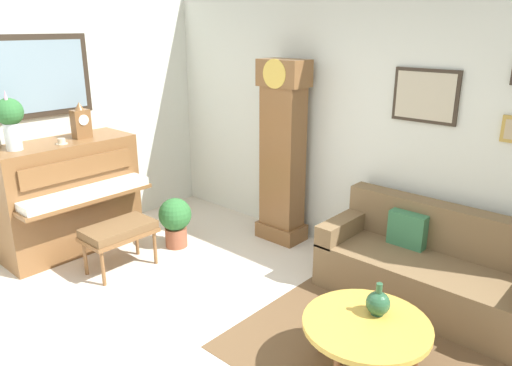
{
  "coord_description": "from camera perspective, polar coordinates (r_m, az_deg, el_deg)",
  "views": [
    {
      "loc": [
        2.54,
        -1.93,
        2.36
      ],
      "look_at": [
        -0.15,
        1.06,
        1.04
      ],
      "focal_mm": 33.98,
      "sensor_mm": 36.0,
      "label": 1
    }
  ],
  "objects": [
    {
      "name": "ground_plane",
      "position": [
        4.0,
        -9.11,
        -19.18
      ],
      "size": [
        6.4,
        6.0,
        0.1
      ],
      "primitive_type": "cube",
      "color": "beige"
    },
    {
      "name": "area_rug",
      "position": [
        3.9,
        13.47,
        -19.51
      ],
      "size": [
        2.1,
        1.5,
        0.01
      ],
      "primitive_type": "cube",
      "color": "brown",
      "rests_on": "ground_plane"
    },
    {
      "name": "potted_plant",
      "position": [
        5.41,
        -9.48,
        -4.22
      ],
      "size": [
        0.36,
        0.36,
        0.56
      ],
      "color": "#935138",
      "rests_on": "ground_plane"
    },
    {
      "name": "couch",
      "position": [
        4.59,
        20.0,
        -9.54
      ],
      "size": [
        1.9,
        0.8,
        0.84
      ],
      "color": "brown",
      "rests_on": "ground_plane"
    },
    {
      "name": "wall_back",
      "position": [
        5.1,
        11.62,
        7.0
      ],
      "size": [
        5.3,
        0.13,
        2.8
      ],
      "color": "silver",
      "rests_on": "ground_plane"
    },
    {
      "name": "grandfather_clock",
      "position": [
        5.35,
        3.14,
        3.01
      ],
      "size": [
        0.52,
        0.34,
        2.03
      ],
      "color": "brown",
      "rests_on": "ground_plane"
    },
    {
      "name": "piano",
      "position": [
        5.57,
        -21.22,
        -1.42
      ],
      "size": [
        0.87,
        1.44,
        1.21
      ],
      "color": "brown",
      "rests_on": "ground_plane"
    },
    {
      "name": "coffee_table",
      "position": [
        3.54,
        12.87,
        -16.09
      ],
      "size": [
        0.88,
        0.88,
        0.42
      ],
      "color": "gold",
      "rests_on": "ground_plane"
    },
    {
      "name": "mantel_clock",
      "position": [
        5.48,
        -19.91,
        6.77
      ],
      "size": [
        0.13,
        0.18,
        0.38
      ],
      "color": "brown",
      "rests_on": "piano"
    },
    {
      "name": "wall_left",
      "position": [
        5.57,
        -27.12,
        6.37
      ],
      "size": [
        0.13,
        4.9,
        2.8
      ],
      "color": "silver",
      "rests_on": "ground_plane"
    },
    {
      "name": "green_jug",
      "position": [
        3.58,
        14.16,
        -13.54
      ],
      "size": [
        0.17,
        0.17,
        0.24
      ],
      "color": "#234C33",
      "rests_on": "coffee_table"
    },
    {
      "name": "teacup",
      "position": [
        5.29,
        -21.91,
        4.52
      ],
      "size": [
        0.12,
        0.12,
        0.06
      ],
      "color": "beige",
      "rests_on": "piano"
    },
    {
      "name": "piano_bench",
      "position": [
        5.0,
        -15.84,
        -5.56
      ],
      "size": [
        0.42,
        0.7,
        0.48
      ],
      "color": "brown",
      "rests_on": "ground_plane"
    },
    {
      "name": "flower_vase",
      "position": [
        5.17,
        -26.99,
        6.87
      ],
      "size": [
        0.26,
        0.26,
        0.58
      ],
      "color": "silver",
      "rests_on": "piano"
    }
  ]
}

